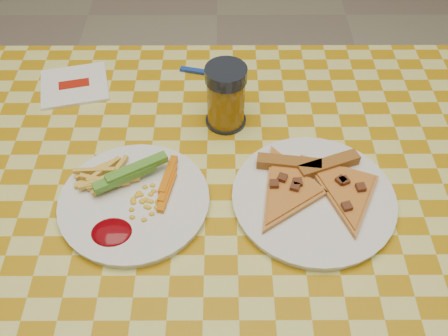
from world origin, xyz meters
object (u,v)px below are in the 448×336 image
at_px(plate_right, 313,199).
at_px(drink_glass, 226,97).
at_px(plate_left, 134,202).
at_px(table, 207,225).

distance_m(plate_right, drink_glass, 0.25).
relative_size(plate_left, drink_glass, 1.94).
distance_m(plate_left, drink_glass, 0.26).
bearing_deg(plate_left, drink_glass, 52.62).
xyz_separation_m(table, plate_right, (0.18, -0.00, 0.08)).
bearing_deg(plate_right, table, 179.31).
height_order(plate_left, drink_glass, drink_glass).
xyz_separation_m(table, plate_left, (-0.12, -0.01, 0.08)).
distance_m(plate_left, plate_right, 0.30).
xyz_separation_m(table, drink_glass, (0.03, 0.19, 0.14)).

